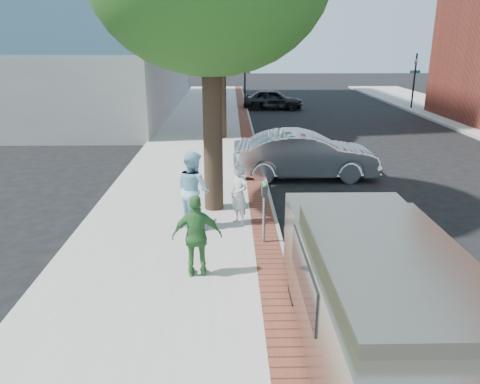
{
  "coord_description": "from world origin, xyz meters",
  "views": [
    {
      "loc": [
        -0.14,
        -10.5,
        4.65
      ],
      "look_at": [
        0.09,
        0.1,
        1.2
      ],
      "focal_mm": 35.0,
      "sensor_mm": 36.0,
      "label": 1
    }
  ],
  "objects_px": {
    "bg_car": "(273,99)",
    "person_green": "(197,236)",
    "sedan_silver": "(305,155)",
    "van": "(376,294)",
    "person_officer": "(193,190)",
    "person_gray": "(239,195)",
    "parking_meter": "(264,200)"
  },
  "relations": [
    {
      "from": "person_gray",
      "to": "person_officer",
      "type": "distance_m",
      "value": 1.17
    },
    {
      "from": "person_gray",
      "to": "bg_car",
      "type": "height_order",
      "value": "person_gray"
    },
    {
      "from": "parking_meter",
      "to": "person_officer",
      "type": "bearing_deg",
      "value": 148.48
    },
    {
      "from": "sedan_silver",
      "to": "van",
      "type": "relative_size",
      "value": 0.9
    },
    {
      "from": "person_green",
      "to": "bg_car",
      "type": "distance_m",
      "value": 24.76
    },
    {
      "from": "person_officer",
      "to": "bg_car",
      "type": "height_order",
      "value": "person_officer"
    },
    {
      "from": "sedan_silver",
      "to": "bg_car",
      "type": "relative_size",
      "value": 1.21
    },
    {
      "from": "parking_meter",
      "to": "van",
      "type": "distance_m",
      "value": 4.26
    },
    {
      "from": "parking_meter",
      "to": "person_officer",
      "type": "xyz_separation_m",
      "value": [
        -1.69,
        1.04,
        -0.08
      ]
    },
    {
      "from": "person_officer",
      "to": "bg_car",
      "type": "distance_m",
      "value": 22.25
    },
    {
      "from": "bg_car",
      "to": "van",
      "type": "bearing_deg",
      "value": -177.03
    },
    {
      "from": "person_green",
      "to": "van",
      "type": "xyz_separation_m",
      "value": [
        2.77,
        -2.49,
        0.13
      ]
    },
    {
      "from": "person_gray",
      "to": "person_green",
      "type": "bearing_deg",
      "value": -54.79
    },
    {
      "from": "person_gray",
      "to": "bg_car",
      "type": "xyz_separation_m",
      "value": [
        2.81,
        21.74,
        -0.23
      ]
    },
    {
      "from": "person_gray",
      "to": "sedan_silver",
      "type": "distance_m",
      "value": 5.25
    },
    {
      "from": "person_gray",
      "to": "person_officer",
      "type": "bearing_deg",
      "value": -119.19
    },
    {
      "from": "bg_car",
      "to": "person_green",
      "type": "bearing_deg",
      "value": 176.35
    },
    {
      "from": "person_officer",
      "to": "sedan_silver",
      "type": "xyz_separation_m",
      "value": [
        3.54,
        4.83,
        -0.3
      ]
    },
    {
      "from": "sedan_silver",
      "to": "person_green",
      "type": "bearing_deg",
      "value": 155.76
    },
    {
      "from": "person_gray",
      "to": "person_officer",
      "type": "relative_size",
      "value": 0.8
    },
    {
      "from": "bg_car",
      "to": "person_gray",
      "type": "bearing_deg",
      "value": 177.56
    },
    {
      "from": "person_officer",
      "to": "sedan_silver",
      "type": "height_order",
      "value": "person_officer"
    },
    {
      "from": "bg_car",
      "to": "person_officer",
      "type": "bearing_deg",
      "value": 174.68
    },
    {
      "from": "parking_meter",
      "to": "van",
      "type": "height_order",
      "value": "van"
    },
    {
      "from": "parking_meter",
      "to": "person_gray",
      "type": "height_order",
      "value": "person_gray"
    },
    {
      "from": "person_officer",
      "to": "van",
      "type": "xyz_separation_m",
      "value": [
        3.04,
        -5.08,
        -0.0
      ]
    },
    {
      "from": "person_green",
      "to": "bg_car",
      "type": "relative_size",
      "value": 0.41
    },
    {
      "from": "person_gray",
      "to": "van",
      "type": "height_order",
      "value": "van"
    },
    {
      "from": "person_officer",
      "to": "sedan_silver",
      "type": "distance_m",
      "value": 6.0
    },
    {
      "from": "person_green",
      "to": "sedan_silver",
      "type": "relative_size",
      "value": 0.34
    },
    {
      "from": "person_gray",
      "to": "person_green",
      "type": "relative_size",
      "value": 0.93
    },
    {
      "from": "parking_meter",
      "to": "person_officer",
      "type": "height_order",
      "value": "person_officer"
    }
  ]
}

